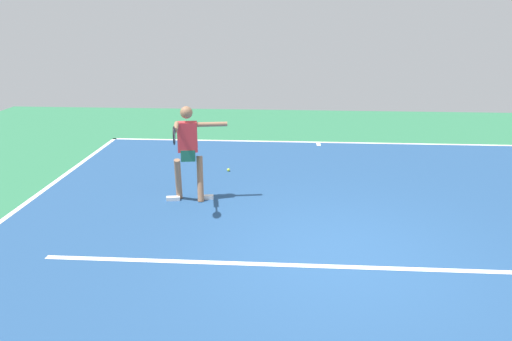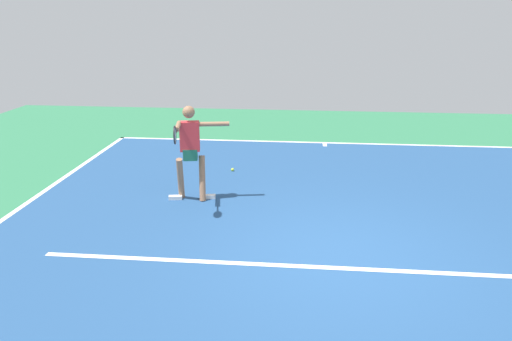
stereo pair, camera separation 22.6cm
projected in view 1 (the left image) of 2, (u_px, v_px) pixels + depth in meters
The scene contains 7 objects.
ground_plane at pixel (341, 256), 6.87m from camera, with size 21.12×21.12×0.00m, color #2D754C.
court_surface at pixel (341, 255), 6.87m from camera, with size 10.88×12.56×0.00m, color navy.
court_line_baseline_near at pixel (318, 142), 12.78m from camera, with size 10.88×0.10×0.01m, color white.
court_line_service at pixel (344, 267), 6.56m from camera, with size 8.16×0.10×0.01m, color white.
court_line_centre_mark at pixel (319, 144), 12.59m from camera, with size 0.10×0.30×0.01m, color white.
tennis_player at pixel (188, 148), 8.57m from camera, with size 1.11×1.24×1.72m.
tennis_ball_near_service_line at pixel (228, 170), 10.46m from camera, with size 0.07×0.07×0.07m, color #C6E53D.
Camera 1 is at (0.77, 6.23, 3.25)m, focal length 34.66 mm.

